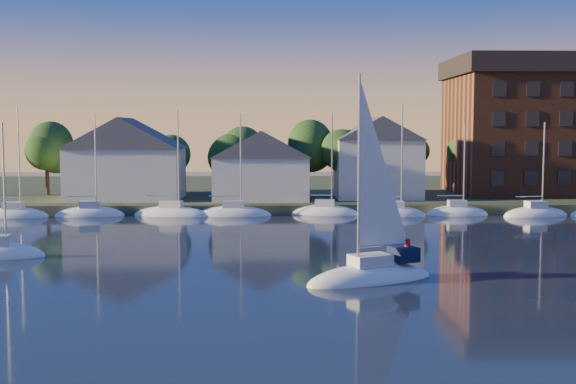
{
  "coord_description": "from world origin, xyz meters",
  "views": [
    {
      "loc": [
        -4.67,
        -27.75,
        9.24
      ],
      "look_at": [
        -3.59,
        22.0,
        4.92
      ],
      "focal_mm": 45.0,
      "sensor_mm": 36.0,
      "label": 1
    }
  ],
  "objects_px": {
    "clubhouse_west": "(126,157)",
    "clubhouse_centre": "(261,164)",
    "clubhouse_east": "(377,156)",
    "condo_block": "(571,125)",
    "hero_sailboat": "(372,272)"
  },
  "relations": [
    {
      "from": "clubhouse_west",
      "to": "clubhouse_east",
      "type": "relative_size",
      "value": 1.3
    },
    {
      "from": "clubhouse_east",
      "to": "hero_sailboat",
      "type": "bearing_deg",
      "value": -98.63
    },
    {
      "from": "clubhouse_east",
      "to": "condo_block",
      "type": "relative_size",
      "value": 0.34
    },
    {
      "from": "clubhouse_west",
      "to": "condo_block",
      "type": "height_order",
      "value": "condo_block"
    },
    {
      "from": "clubhouse_centre",
      "to": "condo_block",
      "type": "distance_m",
      "value": 41.05
    },
    {
      "from": "clubhouse_west",
      "to": "clubhouse_centre",
      "type": "height_order",
      "value": "clubhouse_west"
    },
    {
      "from": "clubhouse_centre",
      "to": "hero_sailboat",
      "type": "distance_m",
      "value": 42.3
    },
    {
      "from": "clubhouse_east",
      "to": "condo_block",
      "type": "bearing_deg",
      "value": 12.89
    },
    {
      "from": "clubhouse_west",
      "to": "clubhouse_centre",
      "type": "distance_m",
      "value": 16.05
    },
    {
      "from": "condo_block",
      "to": "hero_sailboat",
      "type": "bearing_deg",
      "value": -123.44
    },
    {
      "from": "clubhouse_centre",
      "to": "clubhouse_east",
      "type": "bearing_deg",
      "value": 8.13
    },
    {
      "from": "clubhouse_west",
      "to": "clubhouse_centre",
      "type": "xyz_separation_m",
      "value": [
        16.0,
        -1.0,
        -0.8
      ]
    },
    {
      "from": "clubhouse_centre",
      "to": "condo_block",
      "type": "bearing_deg",
      "value": 11.24
    },
    {
      "from": "clubhouse_west",
      "to": "clubhouse_east",
      "type": "height_order",
      "value": "clubhouse_east"
    },
    {
      "from": "clubhouse_west",
      "to": "hero_sailboat",
      "type": "distance_m",
      "value": 48.73
    }
  ]
}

